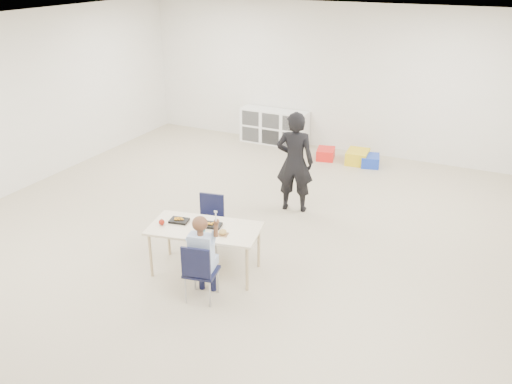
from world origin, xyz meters
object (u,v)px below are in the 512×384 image
at_px(table, 205,249).
at_px(chair_near, 201,270).
at_px(cubby_shelf, 274,127).
at_px(child, 201,254).
at_px(adult, 295,162).

bearing_deg(table, chair_near, -74.71).
height_order(table, cubby_shelf, cubby_shelf).
bearing_deg(table, child, -74.71).
distance_m(child, cubby_shelf, 5.62).
distance_m(chair_near, child, 0.21).
distance_m(table, adult, 2.19).
xyz_separation_m(chair_near, adult, (0.03, 2.63, 0.40)).
distance_m(cubby_shelf, adult, 3.21).
xyz_separation_m(chair_near, child, (0.00, 0.00, 0.21)).
height_order(child, adult, adult).
relative_size(chair_near, cubby_shelf, 0.52).
relative_size(table, chair_near, 1.96).
distance_m(chair_near, cubby_shelf, 5.62).
xyz_separation_m(child, cubby_shelf, (-1.53, 5.41, -0.22)).
height_order(child, cubby_shelf, child).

